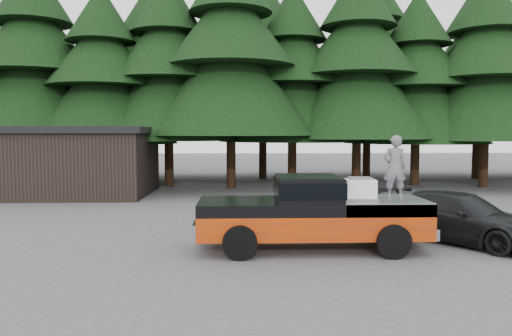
{
  "coord_description": "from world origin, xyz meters",
  "views": [
    {
      "loc": [
        -0.6,
        -12.63,
        3.05
      ],
      "look_at": [
        -0.15,
        0.0,
        2.14
      ],
      "focal_mm": 35.0,
      "sensor_mm": 36.0,
      "label": 1
    }
  ],
  "objects_px": {
    "air_compressor": "(360,190)",
    "utility_building": "(67,161)",
    "pickup_truck": "(311,224)",
    "man_on_bed": "(395,167)",
    "parked_car": "(459,217)"
  },
  "relations": [
    {
      "from": "air_compressor",
      "to": "parked_car",
      "type": "xyz_separation_m",
      "value": [
        3.06,
        1.05,
        -0.9
      ]
    },
    {
      "from": "parked_car",
      "to": "utility_building",
      "type": "bearing_deg",
      "value": 105.14
    },
    {
      "from": "air_compressor",
      "to": "parked_car",
      "type": "relative_size",
      "value": 0.16
    },
    {
      "from": "air_compressor",
      "to": "man_on_bed",
      "type": "relative_size",
      "value": 0.45
    },
    {
      "from": "pickup_truck",
      "to": "air_compressor",
      "type": "relative_size",
      "value": 8.09
    },
    {
      "from": "utility_building",
      "to": "man_on_bed",
      "type": "bearing_deg",
      "value": -44.31
    },
    {
      "from": "man_on_bed",
      "to": "utility_building",
      "type": "relative_size",
      "value": 0.19
    },
    {
      "from": "air_compressor",
      "to": "utility_building",
      "type": "xyz_separation_m",
      "value": [
        -11.48,
        12.16,
        0.08
      ]
    },
    {
      "from": "pickup_truck",
      "to": "parked_car",
      "type": "distance_m",
      "value": 4.34
    },
    {
      "from": "pickup_truck",
      "to": "air_compressor",
      "type": "height_order",
      "value": "air_compressor"
    },
    {
      "from": "pickup_truck",
      "to": "man_on_bed",
      "type": "distance_m",
      "value": 2.58
    },
    {
      "from": "utility_building",
      "to": "air_compressor",
      "type": "bearing_deg",
      "value": -46.65
    },
    {
      "from": "pickup_truck",
      "to": "utility_building",
      "type": "distance_m",
      "value": 15.77
    },
    {
      "from": "parked_car",
      "to": "utility_building",
      "type": "height_order",
      "value": "utility_building"
    },
    {
      "from": "air_compressor",
      "to": "parked_car",
      "type": "height_order",
      "value": "air_compressor"
    }
  ]
}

